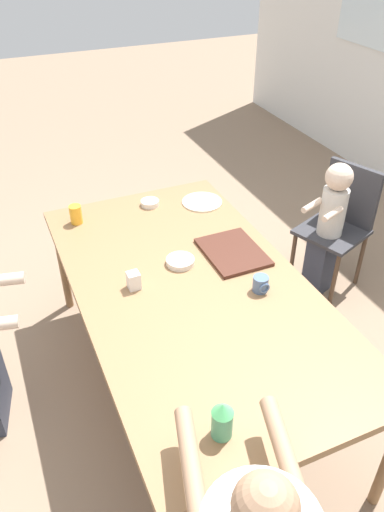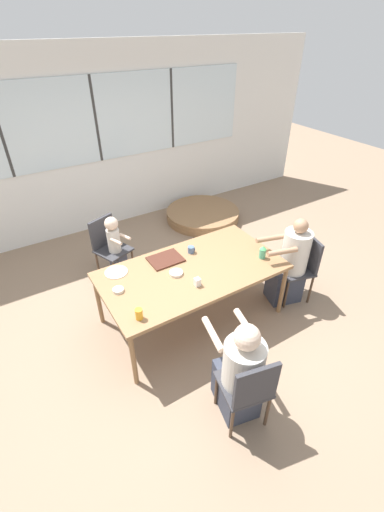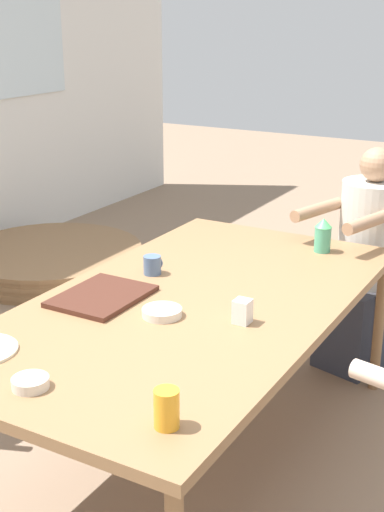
% 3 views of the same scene
% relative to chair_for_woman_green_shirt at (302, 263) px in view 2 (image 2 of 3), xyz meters
% --- Properties ---
extents(ground_plane, '(16.00, 16.00, 0.00)m').
position_rel_chair_for_woman_green_shirt_xyz_m(ground_plane, '(-1.37, 0.38, -0.52)').
color(ground_plane, '#8C725B').
extents(wall_back_with_windows, '(8.40, 0.08, 2.80)m').
position_rel_chair_for_woman_green_shirt_xyz_m(wall_back_with_windows, '(-1.37, 3.16, 0.91)').
color(wall_back_with_windows, silver).
rests_on(wall_back_with_windows, ground_plane).
extents(dining_table, '(2.03, 1.09, 0.72)m').
position_rel_chair_for_woman_green_shirt_xyz_m(dining_table, '(-1.37, 0.38, 0.16)').
color(dining_table, olive).
rests_on(dining_table, ground_plane).
extents(chair_for_woman_green_shirt, '(0.49, 0.49, 0.87)m').
position_rel_chair_for_woman_green_shirt_xyz_m(chair_for_woman_green_shirt, '(0.00, 0.00, 0.00)').
color(chair_for_woman_green_shirt, '#333338').
rests_on(chair_for_woman_green_shirt, ground_plane).
extents(chair_for_man_blue_shirt, '(0.48, 0.48, 0.87)m').
position_rel_chair_for_woman_green_shirt_xyz_m(chair_for_man_blue_shirt, '(-1.68, -1.01, 0.00)').
color(chair_for_man_blue_shirt, '#333338').
rests_on(chair_for_man_blue_shirt, ground_plane).
extents(chair_for_toddler, '(0.52, 0.52, 0.87)m').
position_rel_chair_for_woman_green_shirt_xyz_m(chair_for_toddler, '(-1.89, 1.71, 0.00)').
color(chair_for_toddler, '#333338').
rests_on(chair_for_toddler, ground_plane).
extents(person_woman_green_shirt, '(0.66, 0.47, 1.15)m').
position_rel_chair_for_woman_green_shirt_xyz_m(person_woman_green_shirt, '(-0.16, 0.04, -0.00)').
color(person_woman_green_shirt, '#333847').
rests_on(person_woman_green_shirt, ground_plane).
extents(person_man_blue_shirt, '(0.48, 0.70, 1.09)m').
position_rel_chair_for_woman_green_shirt_xyz_m(person_man_blue_shirt, '(-1.64, -0.84, -0.04)').
color(person_man_blue_shirt, '#333847').
rests_on(person_man_blue_shirt, ground_plane).
extents(person_toddler, '(0.27, 0.34, 0.95)m').
position_rel_chair_for_woman_green_shirt_xyz_m(person_toddler, '(-1.83, 1.57, -0.04)').
color(person_toddler, '#333847').
rests_on(person_toddler, ground_plane).
extents(food_tray_dark, '(0.38, 0.29, 0.02)m').
position_rel_chair_for_woman_green_shirt_xyz_m(food_tray_dark, '(-1.54, 0.69, 0.21)').
color(food_tray_dark, '#472319').
rests_on(food_tray_dark, dining_table).
extents(coffee_mug, '(0.08, 0.08, 0.08)m').
position_rel_chair_for_woman_green_shirt_xyz_m(coffee_mug, '(-1.21, 0.67, 0.24)').
color(coffee_mug, slate).
rests_on(coffee_mug, dining_table).
extents(sippy_cup, '(0.08, 0.08, 0.16)m').
position_rel_chair_for_woman_green_shirt_xyz_m(sippy_cup, '(-0.56, 0.14, 0.29)').
color(sippy_cup, '#4CA57F').
rests_on(sippy_cup, dining_table).
extents(juice_glass, '(0.07, 0.07, 0.11)m').
position_rel_chair_for_woman_green_shirt_xyz_m(juice_glass, '(-2.19, -0.00, 0.26)').
color(juice_glass, gold).
rests_on(juice_glass, dining_table).
extents(milk_carton_small, '(0.06, 0.06, 0.09)m').
position_rel_chair_for_woman_green_shirt_xyz_m(milk_carton_small, '(-1.47, 0.12, 0.25)').
color(milk_carton_small, silver).
rests_on(milk_carton_small, dining_table).
extents(bowl_white_shallow, '(0.15, 0.15, 0.03)m').
position_rel_chair_for_woman_green_shirt_xyz_m(bowl_white_shallow, '(-1.57, 0.40, 0.22)').
color(bowl_white_shallow, silver).
rests_on(bowl_white_shallow, dining_table).
extents(bowl_cereal, '(0.11, 0.11, 0.03)m').
position_rel_chair_for_woman_green_shirt_xyz_m(bowl_cereal, '(-2.21, 0.46, 0.22)').
color(bowl_cereal, silver).
rests_on(bowl_cereal, dining_table).
extents(plate_tortillas, '(0.25, 0.25, 0.01)m').
position_rel_chair_for_woman_green_shirt_xyz_m(plate_tortillas, '(-2.11, 0.77, 0.21)').
color(plate_tortillas, beige).
rests_on(plate_tortillas, dining_table).
extents(folded_table_stack, '(1.30, 1.30, 0.18)m').
position_rel_chair_for_woman_green_shirt_xyz_m(folded_table_stack, '(0.10, 2.38, -0.43)').
color(folded_table_stack, olive).
rests_on(folded_table_stack, ground_plane).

